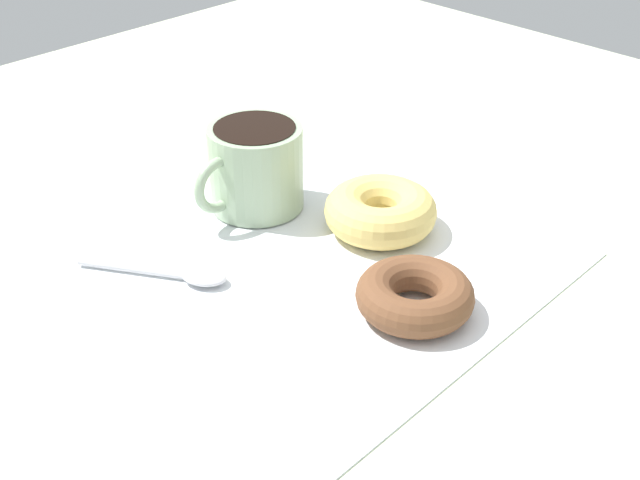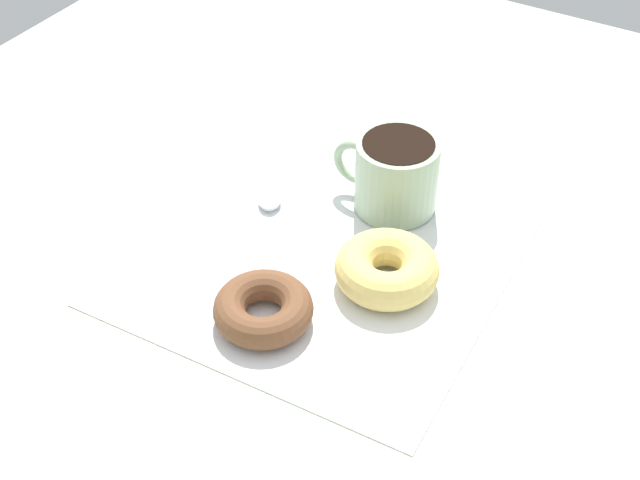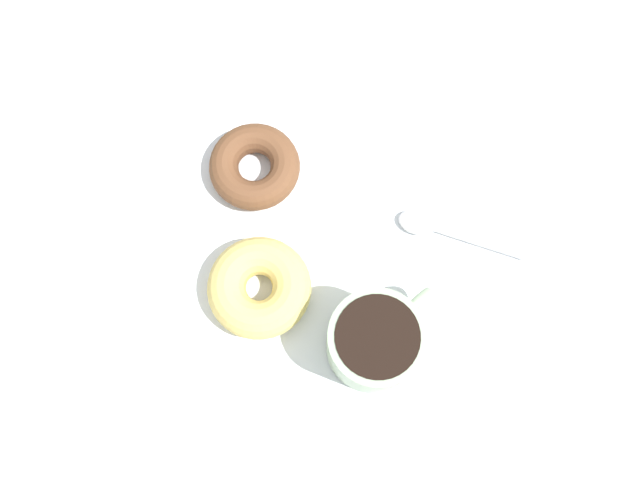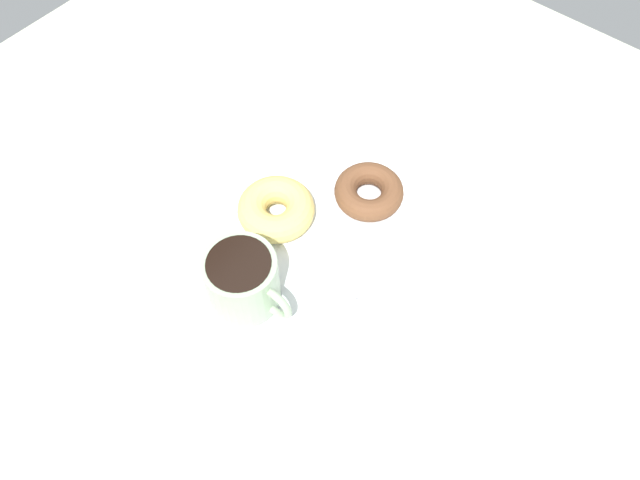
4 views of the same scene
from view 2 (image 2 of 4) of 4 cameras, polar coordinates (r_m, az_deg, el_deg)
name	(u,v)px [view 2 (image 2 of 4)]	position (r cm, az deg, el deg)	size (l,w,h in cm)	color
ground_plane	(346,272)	(86.17, 1.68, -2.06)	(120.00, 120.00, 2.00)	beige
napkin	(320,257)	(86.03, 0.00, -1.08)	(34.37, 34.37, 0.30)	white
coffee_cup	(396,174)	(89.74, 4.87, 4.26)	(8.39, 11.41, 7.71)	#9EB793
donut_near_cup	(263,309)	(78.91, -3.65, -4.41)	(8.93, 8.93, 2.90)	brown
donut_far	(387,269)	(82.14, 4.30, -1.85)	(9.72, 9.72, 3.62)	#E5C66B
spoon	(270,190)	(93.28, -3.21, 3.22)	(11.50, 7.83, 0.90)	silver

